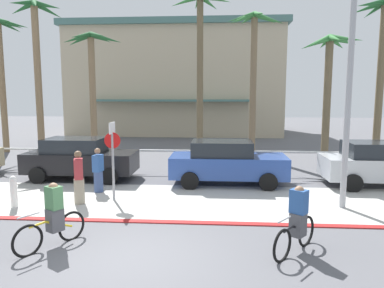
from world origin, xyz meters
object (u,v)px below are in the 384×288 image
(pedestrian_0, at_px, (79,180))
(cyclist_yellow_1, at_px, (53,217))
(bollard_3, at_px, (14,192))
(pedestrian_1, at_px, (98,172))
(car_blue_2, at_px, (227,162))
(palm_tree_4, at_px, (200,38))
(palm_tree_7, at_px, (382,43))
(stop_sign_bike_lane, at_px, (113,150))
(palm_tree_2, at_px, (37,48))
(cyclist_black_0, at_px, (297,221))
(palm_tree_5, at_px, (254,47))
(car_black_1, at_px, (80,158))
(palm_tree_6, at_px, (328,66))
(streetlight_curb, at_px, (353,65))
(palm_tree_3, at_px, (91,63))
(palm_tree_1, at_px, (0,49))
(car_silver_3, at_px, (382,164))

(pedestrian_0, bearing_deg, cyclist_yellow_1, -78.75)
(bollard_3, xyz_separation_m, pedestrian_1, (1.98, 1.94, 0.21))
(pedestrian_1, bearing_deg, bollard_3, -135.60)
(cyclist_yellow_1, bearing_deg, car_blue_2, 56.48)
(palm_tree_4, relative_size, car_blue_2, 2.02)
(palm_tree_7, relative_size, pedestrian_0, 4.72)
(stop_sign_bike_lane, bearing_deg, pedestrian_0, -154.62)
(palm_tree_2, relative_size, cyclist_black_0, 5.54)
(palm_tree_4, height_order, palm_tree_5, palm_tree_4)
(palm_tree_2, relative_size, pedestrian_0, 4.87)
(car_black_1, distance_m, car_blue_2, 5.96)
(stop_sign_bike_lane, distance_m, cyclist_yellow_1, 3.79)
(stop_sign_bike_lane, bearing_deg, car_blue_2, 33.53)
(pedestrian_0, xyz_separation_m, pedestrian_1, (0.14, 1.41, -0.06))
(palm_tree_6, height_order, palm_tree_7, palm_tree_7)
(streetlight_curb, height_order, palm_tree_4, palm_tree_4)
(palm_tree_3, bearing_deg, palm_tree_2, -159.01)
(palm_tree_3, relative_size, palm_tree_5, 0.87)
(stop_sign_bike_lane, relative_size, palm_tree_2, 0.31)
(palm_tree_5, distance_m, cyclist_black_0, 13.74)
(palm_tree_1, height_order, pedestrian_1, palm_tree_1)
(palm_tree_4, height_order, car_blue_2, palm_tree_4)
(stop_sign_bike_lane, height_order, pedestrian_1, stop_sign_bike_lane)
(palm_tree_3, bearing_deg, pedestrian_0, -73.78)
(car_black_1, xyz_separation_m, car_silver_3, (11.73, -0.38, 0.00))
(palm_tree_6, relative_size, pedestrian_1, 3.95)
(pedestrian_0, height_order, pedestrian_1, pedestrian_0)
(stop_sign_bike_lane, relative_size, cyclist_black_0, 1.71)
(palm_tree_3, relative_size, pedestrian_1, 4.33)
(palm_tree_3, relative_size, car_silver_3, 1.56)
(palm_tree_2, bearing_deg, cyclist_black_0, -44.88)
(stop_sign_bike_lane, height_order, cyclist_yellow_1, stop_sign_bike_lane)
(car_blue_2, bearing_deg, stop_sign_bike_lane, -146.47)
(pedestrian_0, bearing_deg, palm_tree_7, 33.13)
(car_silver_3, xyz_separation_m, pedestrian_0, (-10.47, -2.99, -0.08))
(stop_sign_bike_lane, bearing_deg, palm_tree_1, 134.32)
(palm_tree_2, distance_m, palm_tree_5, 11.57)
(bollard_3, distance_m, palm_tree_6, 14.40)
(palm_tree_2, distance_m, palm_tree_7, 17.51)
(palm_tree_2, distance_m, cyclist_yellow_1, 13.78)
(car_blue_2, bearing_deg, palm_tree_2, 152.14)
(palm_tree_6, bearing_deg, palm_tree_3, 170.95)
(bollard_3, bearing_deg, streetlight_curb, 2.80)
(palm_tree_1, height_order, palm_tree_7, palm_tree_7)
(palm_tree_6, xyz_separation_m, palm_tree_7, (2.76, 0.83, 1.11))
(palm_tree_1, bearing_deg, cyclist_black_0, -42.26)
(palm_tree_3, height_order, pedestrian_1, palm_tree_3)
(streetlight_curb, xyz_separation_m, palm_tree_5, (-1.88, 9.62, 1.74))
(palm_tree_2, height_order, palm_tree_7, palm_tree_2)
(streetlight_curb, xyz_separation_m, palm_tree_3, (-10.80, 9.17, 0.89))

